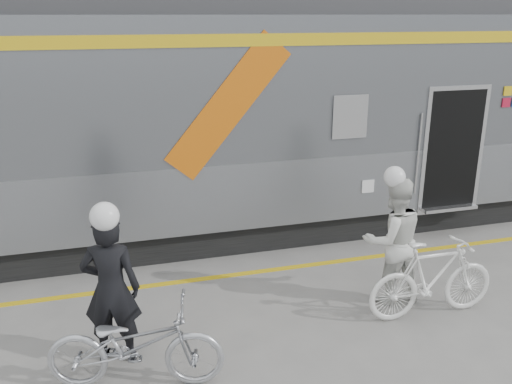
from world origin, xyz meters
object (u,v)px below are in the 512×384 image
object	(u,v)px
bicycle_left	(135,345)
woman	(393,240)
man	(111,289)
bicycle_right	(432,279)

from	to	relation	value
bicycle_left	woman	distance (m)	3.66
man	bicycle_left	bearing A→B (deg)	123.55
man	bicycle_right	bearing A→B (deg)	-168.91
man	woman	bearing A→B (deg)	-160.67
bicycle_left	bicycle_right	distance (m)	3.84
bicycle_left	woman	size ratio (longest dim) A/B	1.06
bicycle_left	bicycle_right	bearing A→B (deg)	-70.82
man	bicycle_right	world-z (taller)	man
man	bicycle_right	size ratio (longest dim) A/B	1.00
bicycle_left	bicycle_right	world-z (taller)	bicycle_right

